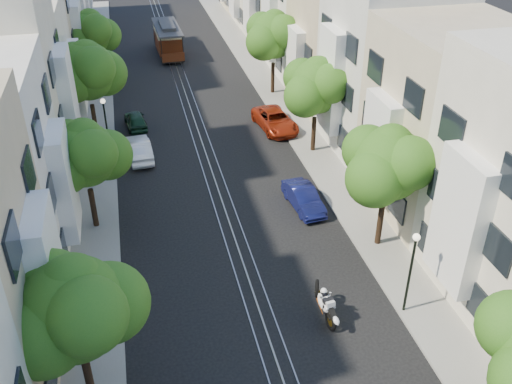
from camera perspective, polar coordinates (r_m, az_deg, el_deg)
ground at (r=45.09m, az=-6.34°, el=7.67°), size 200.00×200.00×0.00m
sidewalk_east at (r=46.35m, az=2.66°, el=8.59°), size 2.50×80.00×0.12m
sidewalk_west at (r=44.93m, az=-15.59°, el=6.67°), size 2.50×80.00×0.12m
rail_left at (r=45.04m, az=-7.04°, el=7.61°), size 0.06×80.00×0.02m
rail_slot at (r=45.09m, az=-6.34°, el=7.68°), size 0.06×80.00×0.02m
rail_right at (r=45.14m, az=-5.64°, el=7.76°), size 0.06×80.00×0.02m
lane_line at (r=45.09m, az=-6.34°, el=7.67°), size 0.08×80.00×0.01m
townhouses_east at (r=45.98m, az=8.60°, el=14.87°), size 7.75×72.00×12.00m
townhouses_west at (r=43.63m, az=-22.69°, el=11.80°), size 7.75×72.00×11.76m
tree_e_b at (r=28.30m, az=13.18°, el=2.61°), size 4.93×4.08×6.68m
tree_e_c at (r=37.57m, az=6.14°, el=10.34°), size 4.84×3.99×6.52m
tree_e_d at (r=47.47m, az=1.83°, el=15.31°), size 5.01×4.16×6.85m
tree_w_a at (r=20.23m, az=-17.59°, el=-11.26°), size 4.93×4.08×6.68m
tree_w_b at (r=30.41m, az=-16.68°, el=3.46°), size 4.72×3.87×6.27m
tree_w_c at (r=40.30m, az=-16.48°, el=11.42°), size 5.13×4.28×7.09m
tree_w_d at (r=50.95m, az=-16.15°, el=14.95°), size 4.84×3.99×6.52m
lamp_east at (r=25.25m, az=15.34°, el=-6.73°), size 0.32×0.32×4.16m
lamp_west at (r=38.27m, az=-14.81°, el=7.01°), size 0.32×0.32×4.16m
sportbike_rider at (r=25.47m, az=6.94°, el=-11.00°), size 0.66×2.29×1.57m
cable_car at (r=59.17m, az=-8.81°, el=15.02°), size 2.52×7.46×2.84m
parked_car_e_mid at (r=32.85m, az=4.78°, el=-0.60°), size 1.73×3.97×1.27m
parked_car_e_far at (r=42.23m, az=1.93°, el=7.18°), size 2.87×5.18×1.37m
parked_car_w_mid at (r=38.84m, az=-11.60°, el=4.25°), size 1.75×4.24×1.36m
parked_car_w_far at (r=43.41m, az=-11.95°, el=7.06°), size 1.76×3.62×1.19m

